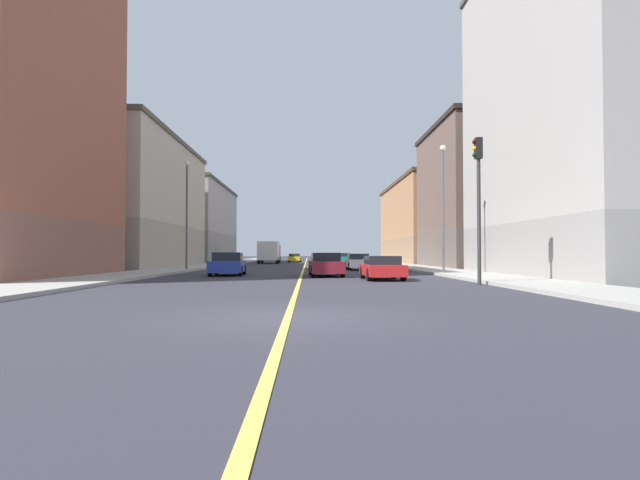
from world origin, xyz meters
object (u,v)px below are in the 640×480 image
at_px(car_blue, 228,264).
at_px(car_maroon, 326,265).
at_px(street_lamp_left_near, 443,196).
at_px(car_white, 358,262).
at_px(traffic_light_left_near, 478,190).
at_px(car_teal, 344,258).
at_px(building_left_mid, 496,197).
at_px(building_right_distant, 185,224).
at_px(building_left_near, 612,101).
at_px(street_lamp_right_near, 187,204).
at_px(building_right_midblock, 119,203).
at_px(car_yellow, 295,258).
at_px(car_red, 382,268).
at_px(box_truck, 269,252).
at_px(building_left_far, 437,223).

height_order(car_blue, car_maroon, car_blue).
bearing_deg(street_lamp_left_near, car_white, 114.19).
bearing_deg(traffic_light_left_near, car_teal, 94.05).
height_order(building_left_mid, car_maroon, building_left_mid).
height_order(building_right_distant, car_teal, building_right_distant).
distance_m(building_left_near, car_blue, 24.12).
height_order(building_left_mid, traffic_light_left_near, building_left_mid).
xyz_separation_m(building_left_mid, car_maroon, (-16.19, -16.50, -5.84)).
bearing_deg(street_lamp_right_near, building_right_midblock, 130.24).
distance_m(building_left_mid, car_yellow, 35.14).
bearing_deg(car_teal, car_red, -90.93).
relative_size(street_lamp_left_near, street_lamp_right_near, 0.97).
bearing_deg(car_white, traffic_light_left_near, -80.19).
height_order(car_red, car_white, car_white).
bearing_deg(traffic_light_left_near, building_left_mid, 68.07).
distance_m(building_left_mid, street_lamp_left_near, 17.71).
bearing_deg(traffic_light_left_near, car_blue, 142.10).
bearing_deg(car_teal, traffic_light_left_near, -85.95).
distance_m(traffic_light_left_near, car_maroon, 10.84).
bearing_deg(car_red, car_blue, 148.64).
xyz_separation_m(street_lamp_right_near, car_white, (13.06, 2.41, -4.36)).
xyz_separation_m(car_yellow, box_truck, (-3.02, -9.01, 0.90)).
bearing_deg(car_blue, street_lamp_left_near, 0.23).
height_order(street_lamp_left_near, car_teal, street_lamp_left_near).
distance_m(car_blue, car_teal, 33.17).
bearing_deg(building_right_midblock, traffic_light_left_near, -47.14).
distance_m(street_lamp_left_near, car_yellow, 45.39).
bearing_deg(car_white, building_right_midblock, 159.68).
xyz_separation_m(building_left_far, building_right_distant, (-35.24, 6.70, 0.24)).
relative_size(traffic_light_left_near, car_maroon, 1.35).
relative_size(building_left_mid, traffic_light_left_near, 2.32).
height_order(building_left_near, car_maroon, building_left_near).
height_order(building_left_near, traffic_light_left_near, building_left_near).
xyz_separation_m(building_right_midblock, car_teal, (22.37, 14.05, -5.45)).
bearing_deg(car_teal, building_right_distant, 152.55).
height_order(building_left_far, street_lamp_right_near, building_left_far).
height_order(traffic_light_left_near, car_yellow, traffic_light_left_near).
height_order(car_blue, box_truck, box_truck).
relative_size(building_left_far, building_right_distant, 1.03).
height_order(street_lamp_left_near, car_blue, street_lamp_left_near).
xyz_separation_m(building_right_distant, street_lamp_right_near, (8.93, -36.22, -0.63)).
height_order(traffic_light_left_near, box_truck, traffic_light_left_near).
distance_m(building_right_distant, car_blue, 45.70).
relative_size(building_left_mid, street_lamp_left_near, 1.86).
relative_size(building_left_far, car_red, 6.20).
relative_size(street_lamp_right_near, car_yellow, 1.80).
height_order(car_white, box_truck, box_truck).
height_order(building_right_distant, car_yellow, building_right_distant).
bearing_deg(building_left_mid, car_maroon, -134.45).
xyz_separation_m(traffic_light_left_near, street_lamp_left_near, (1.02, 9.50, 0.80)).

